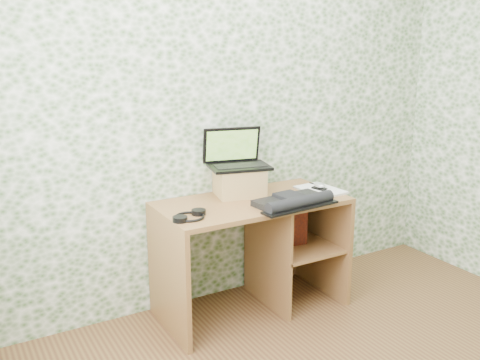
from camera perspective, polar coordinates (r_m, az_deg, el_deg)
wall_back at (r=3.54m, az=-1.30°, el=7.65°), size 3.50×0.00×3.50m
desk at (r=3.54m, az=2.09°, el=-6.04°), size 1.20×0.60×0.75m
riser at (r=3.48m, az=-0.06°, el=-0.17°), size 0.35×0.31×0.18m
laptop at (r=3.48m, az=-0.40°, el=2.37°), size 0.43×0.35×0.26m
keyboard at (r=3.30m, az=5.76°, el=-2.26°), size 0.54×0.31×0.07m
headphones at (r=3.07m, az=-5.40°, el=-3.86°), size 0.23×0.23×0.03m
notepad at (r=3.63m, az=8.58°, el=-1.06°), size 0.24×0.32×0.01m
mouse at (r=3.62m, az=8.47°, el=-0.71°), size 0.09×0.11×0.03m
pen at (r=3.72m, az=8.23°, el=-0.50°), size 0.03×0.14×0.01m
red_box at (r=3.61m, az=5.24°, el=-4.73°), size 0.25×0.10×0.29m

